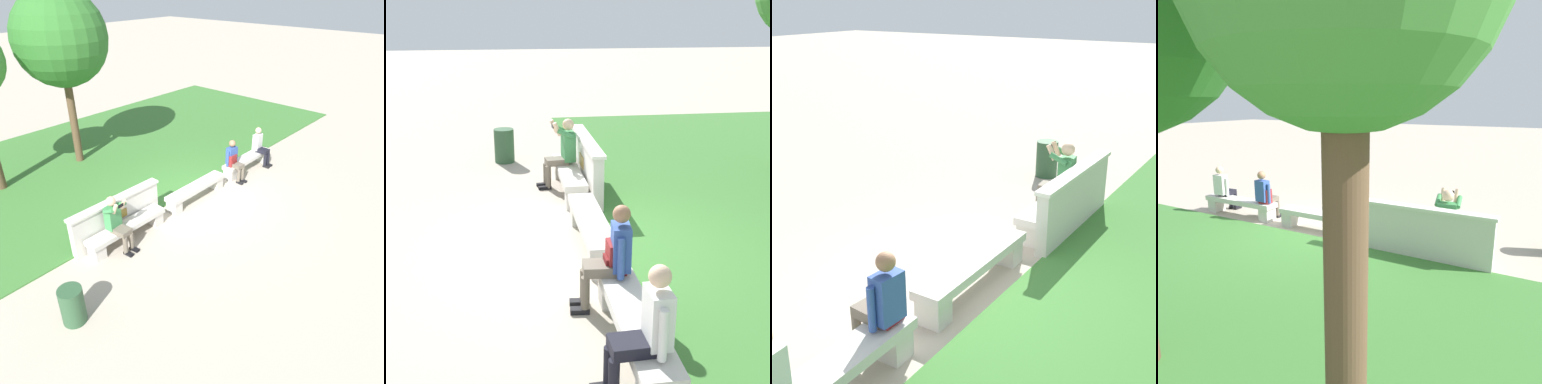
% 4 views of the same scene
% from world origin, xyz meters
% --- Properties ---
extents(ground_plane, '(80.00, 80.00, 0.00)m').
position_xyz_m(ground_plane, '(0.00, 0.00, 0.00)').
color(ground_plane, '#B2A593').
extents(bench_main, '(2.14, 0.40, 0.45)m').
position_xyz_m(bench_main, '(-2.51, 0.00, 0.30)').
color(bench_main, beige).
rests_on(bench_main, ground).
extents(bench_near, '(2.14, 0.40, 0.45)m').
position_xyz_m(bench_near, '(0.00, 0.00, 0.30)').
color(bench_near, beige).
rests_on(bench_near, ground).
extents(bench_mid, '(2.14, 0.40, 0.45)m').
position_xyz_m(bench_mid, '(2.51, 0.00, 0.30)').
color(bench_mid, beige).
rests_on(bench_mid, ground).
extents(backrest_wall_with_plaque, '(2.57, 0.24, 1.01)m').
position_xyz_m(backrest_wall_with_plaque, '(-2.51, 0.34, 0.52)').
color(backrest_wall_with_plaque, beige).
rests_on(backrest_wall_with_plaque, ground).
extents(person_photographer, '(0.50, 0.75, 1.32)m').
position_xyz_m(person_photographer, '(-2.83, -0.08, 0.74)').
color(person_photographer, black).
rests_on(person_photographer, ground).
extents(person_distant, '(0.48, 0.69, 1.26)m').
position_xyz_m(person_distant, '(1.69, -0.07, 0.67)').
color(person_distant, black).
rests_on(person_distant, ground).
extents(person_companion, '(0.48, 0.68, 1.26)m').
position_xyz_m(person_companion, '(3.14, -0.07, 0.67)').
color(person_companion, black).
rests_on(person_companion, ground).
extents(backpack, '(0.28, 0.24, 0.43)m').
position_xyz_m(backpack, '(1.65, -0.00, 0.63)').
color(backpack, maroon).
rests_on(backpack, bench_mid).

